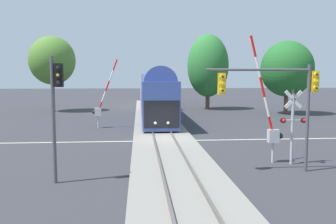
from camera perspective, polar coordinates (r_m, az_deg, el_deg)
name	(u,v)px	position (r m, az deg, el deg)	size (l,w,h in m)	color
ground_plane	(164,141)	(25.69, -0.69, -4.64)	(220.00, 220.00, 0.00)	#333338
road_centre_stripe	(164,141)	(25.69, -0.69, -4.63)	(44.00, 0.20, 0.01)	beige
railway_track	(164,139)	(25.67, -0.69, -4.43)	(4.40, 80.00, 0.32)	gray
commuter_train	(152,90)	(46.82, -2.51, 3.51)	(3.04, 41.90, 5.16)	#384C93
crossing_gate_near	(271,124)	(19.79, 16.23, -1.84)	(1.94, 0.40, 6.77)	#B7B7BC
crossing_signal_mast	(293,118)	(19.65, 19.40, -0.97)	(1.36, 0.44, 4.02)	#B2B2B7
crossing_gate_far	(100,106)	(32.39, -10.87, 0.96)	(2.34, 0.40, 6.15)	#B7B7BC
traffic_signal_near_left	(56,99)	(15.88, -17.53, 2.00)	(0.53, 0.38, 5.49)	#4C4C51
traffic_signal_near_right	(279,91)	(17.72, 17.32, 3.23)	(5.45, 0.38, 5.20)	#4C4C51
elm_centre_background	(208,66)	(49.99, 6.42, 7.39)	(5.71, 5.71, 10.43)	brown
maple_right_background	(287,69)	(45.70, 18.55, 6.59)	(6.31, 6.31, 8.90)	brown
pine_left_background	(52,60)	(48.99, -18.09, 7.86)	(5.95, 5.95, 9.81)	brown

